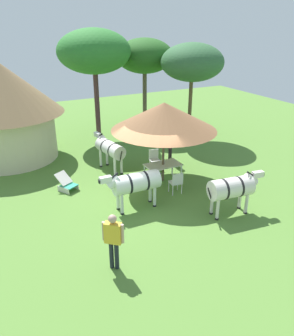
{
  "coord_description": "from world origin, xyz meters",
  "views": [
    {
      "loc": [
        -4.75,
        -10.21,
        6.17
      ],
      "look_at": [
        0.55,
        0.31,
        1.0
      ],
      "focal_mm": 35.96,
      "sensor_mm": 36.0,
      "label": 1
    }
  ],
  "objects_px": {
    "striped_lounge_chair": "(67,184)",
    "zebra_toward_hut": "(232,188)",
    "thatched_hut": "(4,107)",
    "acacia_tree_right_background": "(145,56)",
    "zebra_nearest_camera": "(135,183)",
    "zebra_by_umbrella": "(110,148)",
    "patio_chair_east_end": "(176,182)",
    "shade_umbrella": "(164,116)",
    "patio_chair_near_lawn": "(154,158)",
    "acacia_tree_far_lawn": "(192,62)",
    "patio_dining_table": "(163,166)",
    "standing_watcher": "(113,237)",
    "acacia_tree_left_background": "(94,52)",
    "guest_beside_umbrella": "(170,142)"
  },
  "relations": [
    {
      "from": "patio_chair_east_end",
      "to": "acacia_tree_far_lawn",
      "type": "height_order",
      "value": "acacia_tree_far_lawn"
    },
    {
      "from": "standing_watcher",
      "to": "acacia_tree_far_lawn",
      "type": "relative_size",
      "value": 0.32
    },
    {
      "from": "shade_umbrella",
      "to": "patio_chair_near_lawn",
      "type": "bearing_deg",
      "value": 78.54
    },
    {
      "from": "zebra_toward_hut",
      "to": "zebra_nearest_camera",
      "type": "bearing_deg",
      "value": -116.26
    },
    {
      "from": "patio_chair_near_lawn",
      "to": "guest_beside_umbrella",
      "type": "relative_size",
      "value": 0.54
    },
    {
      "from": "patio_chair_east_end",
      "to": "zebra_toward_hut",
      "type": "distance_m",
      "value": 2.32
    },
    {
      "from": "thatched_hut",
      "to": "patio_chair_near_lawn",
      "type": "distance_m",
      "value": 7.32
    },
    {
      "from": "standing_watcher",
      "to": "patio_chair_near_lawn",
      "type": "bearing_deg",
      "value": 93.53
    },
    {
      "from": "striped_lounge_chair",
      "to": "zebra_toward_hut",
      "type": "distance_m",
      "value": 6.35
    },
    {
      "from": "thatched_hut",
      "to": "acacia_tree_right_background",
      "type": "distance_m",
      "value": 8.35
    },
    {
      "from": "guest_beside_umbrella",
      "to": "zebra_by_umbrella",
      "type": "xyz_separation_m",
      "value": [
        -2.83,
        0.45,
        0.03
      ]
    },
    {
      "from": "thatched_hut",
      "to": "striped_lounge_chair",
      "type": "relative_size",
      "value": 5.71
    },
    {
      "from": "zebra_toward_hut",
      "to": "acacia_tree_far_lawn",
      "type": "height_order",
      "value": "acacia_tree_far_lawn"
    },
    {
      "from": "thatched_hut",
      "to": "zebra_by_umbrella",
      "type": "bearing_deg",
      "value": -43.12
    },
    {
      "from": "zebra_toward_hut",
      "to": "acacia_tree_left_background",
      "type": "relative_size",
      "value": 0.37
    },
    {
      "from": "thatched_hut",
      "to": "patio_chair_east_end",
      "type": "relative_size",
      "value": 5.99
    },
    {
      "from": "acacia_tree_right_background",
      "to": "zebra_by_umbrella",
      "type": "bearing_deg",
      "value": -129.92
    },
    {
      "from": "acacia_tree_right_background",
      "to": "zebra_toward_hut",
      "type": "bearing_deg",
      "value": -100.27
    },
    {
      "from": "zebra_nearest_camera",
      "to": "patio_chair_near_lawn",
      "type": "bearing_deg",
      "value": -37.8
    },
    {
      "from": "patio_chair_east_end",
      "to": "acacia_tree_far_lawn",
      "type": "xyz_separation_m",
      "value": [
        4.28,
        5.67,
        3.62
      ]
    },
    {
      "from": "shade_umbrella",
      "to": "zebra_by_umbrella",
      "type": "xyz_separation_m",
      "value": [
        -1.56,
        2.03,
        -1.74
      ]
    },
    {
      "from": "patio_chair_east_end",
      "to": "patio_dining_table",
      "type": "bearing_deg",
      "value": 90.0
    },
    {
      "from": "shade_umbrella",
      "to": "guest_beside_umbrella",
      "type": "xyz_separation_m",
      "value": [
        1.27,
        1.58,
        -1.77
      ]
    },
    {
      "from": "patio_chair_east_end",
      "to": "zebra_by_umbrella",
      "type": "relative_size",
      "value": 0.39
    },
    {
      "from": "acacia_tree_far_lawn",
      "to": "shade_umbrella",
      "type": "bearing_deg",
      "value": -133.44
    },
    {
      "from": "zebra_by_umbrella",
      "to": "zebra_toward_hut",
      "type": "height_order",
      "value": "zebra_by_umbrella"
    },
    {
      "from": "patio_dining_table",
      "to": "standing_watcher",
      "type": "distance_m",
      "value": 5.67
    },
    {
      "from": "striped_lounge_chair",
      "to": "zebra_by_umbrella",
      "type": "relative_size",
      "value": 0.41
    },
    {
      "from": "shade_umbrella",
      "to": "zebra_nearest_camera",
      "type": "bearing_deg",
      "value": -142.28
    },
    {
      "from": "guest_beside_umbrella",
      "to": "patio_chair_east_end",
      "type": "bearing_deg",
      "value": 166.78
    },
    {
      "from": "patio_chair_near_lawn",
      "to": "thatched_hut",
      "type": "bearing_deg",
      "value": -26.2
    },
    {
      "from": "patio_chair_near_lawn",
      "to": "acacia_tree_left_background",
      "type": "xyz_separation_m",
      "value": [
        -0.72,
        5.47,
        4.16
      ]
    },
    {
      "from": "patio_chair_near_lawn",
      "to": "patio_chair_east_end",
      "type": "relative_size",
      "value": 1.0
    },
    {
      "from": "zebra_by_umbrella",
      "to": "acacia_tree_left_background",
      "type": "bearing_deg",
      "value": 66.86
    },
    {
      "from": "patio_dining_table",
      "to": "acacia_tree_right_background",
      "type": "bearing_deg",
      "value": 69.29
    },
    {
      "from": "shade_umbrella",
      "to": "patio_chair_near_lawn",
      "type": "height_order",
      "value": "shade_umbrella"
    },
    {
      "from": "zebra_by_umbrella",
      "to": "acacia_tree_right_background",
      "type": "xyz_separation_m",
      "value": [
        4.25,
        5.08,
        3.27
      ]
    },
    {
      "from": "zebra_nearest_camera",
      "to": "zebra_by_umbrella",
      "type": "relative_size",
      "value": 1.02
    },
    {
      "from": "zebra_by_umbrella",
      "to": "patio_dining_table",
      "type": "bearing_deg",
      "value": -62.34
    },
    {
      "from": "shade_umbrella",
      "to": "zebra_toward_hut",
      "type": "bearing_deg",
      "value": -76.67
    },
    {
      "from": "acacia_tree_left_background",
      "to": "acacia_tree_far_lawn",
      "type": "bearing_deg",
      "value": -26.55
    },
    {
      "from": "guest_beside_umbrella",
      "to": "acacia_tree_right_background",
      "type": "height_order",
      "value": "acacia_tree_right_background"
    },
    {
      "from": "shade_umbrella",
      "to": "striped_lounge_chair",
      "type": "distance_m",
      "value": 4.66
    },
    {
      "from": "patio_chair_east_end",
      "to": "acacia_tree_right_background",
      "type": "height_order",
      "value": "acacia_tree_right_background"
    },
    {
      "from": "thatched_hut",
      "to": "acacia_tree_right_background",
      "type": "relative_size",
      "value": 1.02
    },
    {
      "from": "patio_chair_east_end",
      "to": "zebra_by_umbrella",
      "type": "xyz_separation_m",
      "value": [
        -1.45,
        3.3,
        0.5
      ]
    },
    {
      "from": "guest_beside_umbrella",
      "to": "acacia_tree_right_background",
      "type": "xyz_separation_m",
      "value": [
        1.42,
        5.54,
        3.3
      ]
    },
    {
      "from": "zebra_by_umbrella",
      "to": "acacia_tree_right_background",
      "type": "height_order",
      "value": "acacia_tree_right_background"
    },
    {
      "from": "patio_dining_table",
      "to": "patio_chair_east_end",
      "type": "distance_m",
      "value": 1.28
    },
    {
      "from": "zebra_toward_hut",
      "to": "patio_chair_near_lawn",
      "type": "bearing_deg",
      "value": -166.53
    }
  ]
}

